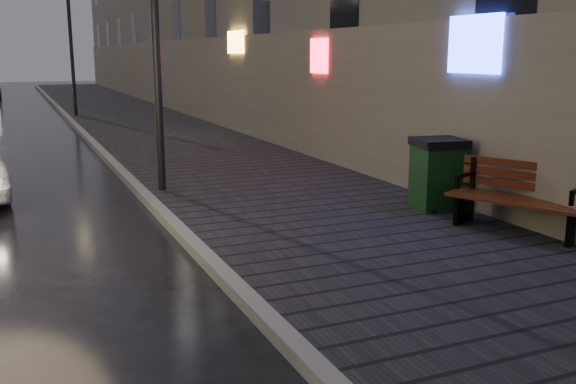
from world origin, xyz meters
The scene contains 7 objects.
ground centered at (0.00, 0.00, 0.00)m, with size 120.00×120.00×0.00m, color black.
sidewalk centered at (3.90, 21.00, 0.07)m, with size 4.60×58.00×0.15m, color black.
curb centered at (1.50, 21.00, 0.07)m, with size 0.20×58.00×0.15m, color slate.
lamp_near centered at (1.85, 6.00, 3.49)m, with size 0.36×0.36×5.28m.
lamp_far centered at (1.85, 22.00, 3.49)m, with size 0.36×0.36×5.28m.
bench centered at (5.92, 1.10, 0.65)m, with size 1.42×2.06×1.00m.
trash_bin centered at (5.67, 2.70, 0.74)m, with size 0.88×0.88×1.16m.
Camera 1 is at (-0.68, -5.77, 2.67)m, focal length 40.00 mm.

